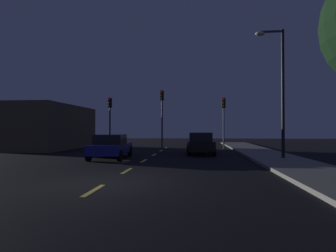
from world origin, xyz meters
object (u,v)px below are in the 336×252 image
(car_stopped_ahead, at_px, (200,143))
(car_adjacent_lane, at_px, (111,146))
(traffic_signal_left, at_px, (110,113))
(street_lamp_right, at_px, (279,82))
(traffic_signal_center, at_px, (162,108))
(traffic_signal_right, at_px, (224,113))

(car_stopped_ahead, height_order, car_adjacent_lane, car_stopped_ahead)
(traffic_signal_left, bearing_deg, street_lamp_right, -35.18)
(car_stopped_ahead, bearing_deg, traffic_signal_left, 146.63)
(traffic_signal_left, relative_size, street_lamp_right, 0.63)
(car_stopped_ahead, bearing_deg, traffic_signal_center, 121.77)
(traffic_signal_right, relative_size, street_lamp_right, 0.62)
(traffic_signal_left, distance_m, car_adjacent_lane, 9.83)
(traffic_signal_left, distance_m, street_lamp_right, 15.60)
(traffic_signal_left, xyz_separation_m, street_lamp_right, (12.72, -8.96, 1.12))
(car_adjacent_lane, height_order, street_lamp_right, street_lamp_right)
(traffic_signal_right, distance_m, car_stopped_ahead, 6.39)
(street_lamp_right, bearing_deg, traffic_signal_left, 144.82)
(traffic_signal_center, height_order, street_lamp_right, street_lamp_right)
(traffic_signal_center, bearing_deg, street_lamp_right, -48.99)
(traffic_signal_center, xyz_separation_m, traffic_signal_right, (5.57, -0.00, -0.48))
(traffic_signal_right, bearing_deg, traffic_signal_center, 179.98)
(traffic_signal_center, relative_size, car_adjacent_lane, 1.20)
(car_adjacent_lane, distance_m, street_lamp_right, 10.44)
(traffic_signal_right, distance_m, street_lamp_right, 9.31)
(traffic_signal_center, distance_m, car_stopped_ahead, 7.08)
(traffic_signal_center, xyz_separation_m, car_stopped_ahead, (3.39, -5.48, -2.94))
(traffic_signal_right, relative_size, car_adjacent_lane, 1.04)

